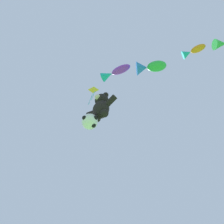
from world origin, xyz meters
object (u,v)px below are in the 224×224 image
Objects in this scene: fish_kite_violet at (114,73)px; teddy_bear_kite at (101,106)px; diamond_kite at (93,92)px; soccer_ball_kite at (90,122)px; fish_kite_tangerine at (192,51)px; fish_kite_emerald at (149,67)px.

teddy_bear_kite is at bearing -174.50° from fish_kite_violet.
teddy_bear_kite is 4.05m from fish_kite_violet.
fish_kite_violet is 0.97× the size of diamond_kite.
fish_kite_violet reaches higher than teddy_bear_kite.
teddy_bear_kite is 2.38× the size of soccer_ball_kite.
fish_kite_violet reaches higher than diamond_kite.
fish_kite_emerald is at bearing -160.49° from fish_kite_tangerine.
teddy_bear_kite is at bearing -160.17° from fish_kite_tangerine.
fish_kite_violet reaches higher than soccer_ball_kite.
diamond_kite reaches higher than soccer_ball_kite.
diamond_kite is (-0.97, -0.07, 2.83)m from teddy_bear_kite.
fish_kite_violet is 2.76m from fish_kite_emerald.
fish_kite_violet reaches higher than fish_kite_emerald.
fish_kite_emerald is (2.46, 1.18, -0.43)m from fish_kite_violet.
fish_kite_violet is 5.99m from fish_kite_tangerine.
fish_kite_violet reaches higher than fish_kite_tangerine.
fish_kite_emerald is 0.92× the size of diamond_kite.
soccer_ball_kite is 5.51m from fish_kite_violet.
soccer_ball_kite is 0.41× the size of fish_kite_violet.
teddy_bear_kite reaches higher than soccer_ball_kite.
soccer_ball_kite is at bearing -25.45° from diamond_kite.
fish_kite_tangerine is (5.55, 2.27, -0.10)m from fish_kite_violet.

